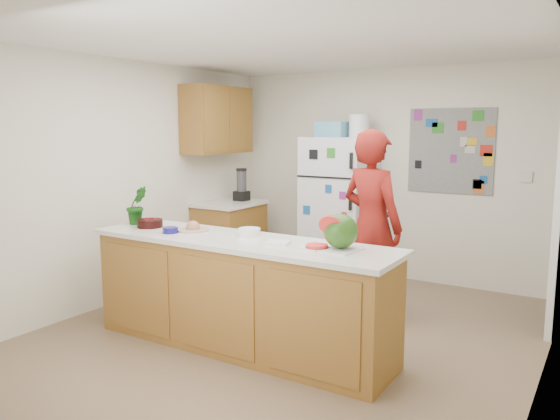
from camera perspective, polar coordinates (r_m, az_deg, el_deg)
The scene contains 25 objects.
floor at distance 4.99m, azimuth 1.19°, elevation -12.79°, with size 4.00×4.50×0.02m, color brown.
wall_back at distance 6.71m, azimuth 11.11°, elevation 3.66°, with size 4.00×0.02×2.50m, color beige.
wall_left at distance 5.95m, azimuth -15.70°, elevation 2.89°, with size 0.02×4.50×2.50m, color beige.
wall_right at distance 4.05m, azimuth 26.52°, elevation -0.23°, with size 0.02×4.50×2.50m, color beige.
ceiling at distance 4.70m, azimuth 1.29°, elevation 17.19°, with size 4.00×4.50×0.02m, color white.
peninsula_base at distance 4.55m, azimuth -4.24°, elevation -8.94°, with size 2.60×0.62×0.88m, color brown.
peninsula_top at distance 4.43m, azimuth -4.31°, elevation -3.26°, with size 2.68×0.70×0.04m, color silver.
side_counter_base at distance 6.85m, azimuth -5.24°, elevation -3.05°, with size 0.60×0.80×0.86m, color brown.
side_counter_top at distance 6.77m, azimuth -5.30°, elevation 0.68°, with size 0.64×0.84×0.04m, color silver.
upper_cabinets at distance 6.75m, azimuth -6.57°, elevation 9.31°, with size 0.35×1.00×0.80m, color brown.
refrigerator at distance 6.59m, azimuth 6.17°, elevation 0.18°, with size 0.75×0.70×1.70m, color silver.
fridge_top_bin at distance 6.56m, azimuth 5.51°, elevation 8.39°, with size 0.35×0.28×0.18m, color #5999B2.
photo_collage at distance 6.45m, azimuth 17.39°, elevation 5.91°, with size 0.95×0.01×0.95m, color slate.
person at distance 5.17m, azimuth 9.56°, elevation -1.66°, with size 0.66×0.43×1.80m, color maroon.
blender_appliance at distance 6.87m, azimuth -4.04°, elevation 2.57°, with size 0.12×0.12×0.38m, color black.
cutting_board at distance 4.05m, azimuth 5.43°, elevation -4.02°, with size 0.39×0.29×0.01m, color white.
watermelon at distance 4.02m, azimuth 6.35°, elevation -2.20°, with size 0.25×0.25×0.25m, color #254F14.
watermelon_slice at distance 4.05m, azimuth 3.88°, elevation -3.77°, with size 0.17×0.17×0.02m, color red.
cherry_bowl at distance 5.05m, azimuth -13.44°, elevation -1.36°, with size 0.23×0.23×0.07m, color black.
white_bowl at distance 4.55m, azimuth -3.23°, elevation -2.29°, with size 0.18×0.18×0.06m, color white.
cobalt_bowl at distance 4.74m, azimuth -11.39°, elevation -2.07°, with size 0.13×0.13×0.05m, color #110C64.
plate at distance 4.81m, azimuth -9.08°, elevation -2.06°, with size 0.28×0.28×0.02m, color #C8B596.
paper_towel at distance 4.22m, azimuth -0.25°, elevation -3.43°, with size 0.18×0.16×0.02m, color white.
keys at distance 3.96m, azimuth 4.38°, elevation -4.30°, with size 0.09×0.04×0.01m, color slate.
potted_plant at distance 5.22m, azimuth -14.72°, elevation 0.48°, with size 0.20×0.16×0.35m, color #154313.
Camera 1 is at (2.36, -4.00, 1.81)m, focal length 35.00 mm.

